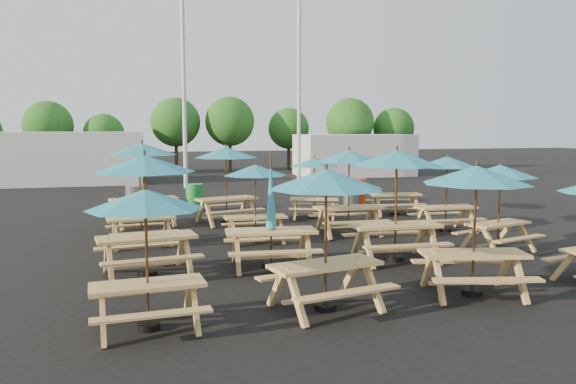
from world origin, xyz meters
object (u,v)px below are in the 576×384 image
object	(u,v)px
picnic_unit_15	(396,160)
picnic_unit_3	(142,155)
picnic_unit_11	(314,166)
waste_bin_3	(359,191)
picnic_unit_1	(145,172)
picnic_unit_4	(326,189)
picnic_unit_8	(476,184)
picnic_unit_14	(447,167)
picnic_unit_7	(226,158)
picnic_unit_6	(255,175)
picnic_unit_9	(397,166)
waste_bin_2	(351,193)
picnic_unit_2	(140,174)
waste_bin_0	(135,200)
picnic_unit_5	(271,221)
waste_bin_1	(195,197)
picnic_unit_13	(500,177)
picnic_unit_10	(349,162)
picnic_unit_0	(145,209)

from	to	relation	value
picnic_unit_15	picnic_unit_3	bearing A→B (deg)	-171.63
picnic_unit_11	waste_bin_3	bearing A→B (deg)	66.93
picnic_unit_1	picnic_unit_4	distance (m)	4.06
picnic_unit_1	picnic_unit_3	distance (m)	6.14
picnic_unit_15	picnic_unit_8	bearing A→B (deg)	-99.28
picnic_unit_14	picnic_unit_7	bearing A→B (deg)	154.13
picnic_unit_14	picnic_unit_15	world-z (taller)	picnic_unit_15
picnic_unit_6	picnic_unit_11	bearing A→B (deg)	51.42
picnic_unit_9	picnic_unit_14	distance (m)	4.28
picnic_unit_4	waste_bin_2	world-z (taller)	picnic_unit_4
picnic_unit_2	waste_bin_3	distance (m)	10.46
picnic_unit_6	waste_bin_0	size ratio (longest dim) A/B	2.10
picnic_unit_5	picnic_unit_8	size ratio (longest dim) A/B	1.05
waste_bin_1	picnic_unit_6	bearing A→B (deg)	-80.57
picnic_unit_3	picnic_unit_14	distance (m)	9.07
picnic_unit_13	waste_bin_2	distance (m)	8.81
waste_bin_2	picnic_unit_11	bearing A→B (deg)	-131.01
picnic_unit_8	picnic_unit_15	size ratio (longest dim) A/B	1.07
picnic_unit_7	picnic_unit_6	bearing A→B (deg)	-100.64
picnic_unit_8	picnic_unit_9	xyz separation A→B (m)	(-0.19, 2.75, 0.15)
picnic_unit_11	waste_bin_3	world-z (taller)	picnic_unit_11
picnic_unit_7	picnic_unit_9	distance (m)	6.71
picnic_unit_11	waste_bin_1	world-z (taller)	picnic_unit_11
picnic_unit_3	picnic_unit_1	bearing A→B (deg)	-100.92
picnic_unit_1	picnic_unit_9	bearing A→B (deg)	-9.22
picnic_unit_4	waste_bin_3	xyz separation A→B (m)	(5.53, 12.19, -1.51)
picnic_unit_4	picnic_unit_13	size ratio (longest dim) A/B	1.09
picnic_unit_15	waste_bin_3	world-z (taller)	picnic_unit_15
picnic_unit_11	waste_bin_3	distance (m)	4.40
picnic_unit_5	waste_bin_0	world-z (taller)	picnic_unit_5
picnic_unit_6	waste_bin_0	bearing A→B (deg)	117.83
picnic_unit_6	picnic_unit_7	bearing A→B (deg)	95.38
picnic_unit_1	picnic_unit_10	distance (m)	6.36
picnic_unit_10	waste_bin_1	world-z (taller)	picnic_unit_10
picnic_unit_7	waste_bin_1	world-z (taller)	picnic_unit_7
picnic_unit_4	waste_bin_0	size ratio (longest dim) A/B	2.39
picnic_unit_11	picnic_unit_9	bearing A→B (deg)	-71.31
picnic_unit_3	picnic_unit_14	xyz separation A→B (m)	(8.46, -3.24, -0.30)
picnic_unit_6	picnic_unit_8	world-z (taller)	picnic_unit_8
picnic_unit_7	picnic_unit_0	bearing A→B (deg)	-121.58
waste_bin_3	picnic_unit_1	bearing A→B (deg)	-131.98
picnic_unit_1	picnic_unit_2	distance (m)	3.21
picnic_unit_2	waste_bin_1	xyz separation A→B (m)	(1.90, 5.68, -1.34)
picnic_unit_1	picnic_unit_11	distance (m)	8.23
picnic_unit_4	picnic_unit_13	distance (m)	6.31
waste_bin_0	waste_bin_1	world-z (taller)	same
picnic_unit_1	waste_bin_1	distance (m)	9.20
picnic_unit_2	picnic_unit_6	bearing A→B (deg)	-14.00
picnic_unit_7	picnic_unit_1	bearing A→B (deg)	-128.82
picnic_unit_7	picnic_unit_15	world-z (taller)	picnic_unit_7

